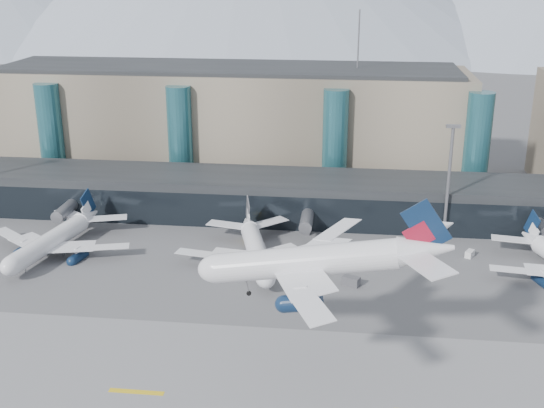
# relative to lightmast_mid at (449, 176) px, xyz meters

# --- Properties ---
(ground) EXTENTS (900.00, 900.00, 0.00)m
(ground) POSITION_rel_lightmast_mid_xyz_m (-30.00, -48.00, -14.42)
(ground) COLOR #515154
(ground) RESTS_ON ground
(runway_strip) EXTENTS (400.00, 40.00, 0.04)m
(runway_strip) POSITION_rel_lightmast_mid_xyz_m (-30.00, -63.00, -14.40)
(runway_strip) COLOR slate
(runway_strip) RESTS_ON ground
(runway_markings) EXTENTS (128.00, 1.00, 0.02)m
(runway_markings) POSITION_rel_lightmast_mid_xyz_m (-30.00, -63.00, -14.37)
(runway_markings) COLOR gold
(runway_markings) RESTS_ON ground
(concourse) EXTENTS (170.00, 27.00, 10.00)m
(concourse) POSITION_rel_lightmast_mid_xyz_m (-30.02, 9.73, -9.45)
(concourse) COLOR black
(concourse) RESTS_ON ground
(terminal_main) EXTENTS (130.00, 30.00, 31.00)m
(terminal_main) POSITION_rel_lightmast_mid_xyz_m (-55.00, 42.00, 1.03)
(terminal_main) COLOR gray
(terminal_main) RESTS_ON ground
(teal_towers) EXTENTS (116.40, 19.40, 46.00)m
(teal_towers) POSITION_rel_lightmast_mid_xyz_m (-44.99, 26.01, -0.41)
(teal_towers) COLOR #265F6A
(teal_towers) RESTS_ON ground
(lightmast_mid) EXTENTS (3.00, 1.20, 25.60)m
(lightmast_mid) POSITION_rel_lightmast_mid_xyz_m (0.00, 0.00, 0.00)
(lightmast_mid) COLOR slate
(lightmast_mid) RESTS_ON ground
(hero_jet) EXTENTS (37.19, 37.62, 12.16)m
(hero_jet) POSITION_rel_lightmast_mid_xyz_m (-23.37, -55.84, 5.25)
(hero_jet) COLOR silver
(hero_jet) RESTS_ON ground
(jet_parked_left) EXTENTS (33.91, 34.43, 11.11)m
(jet_parked_left) POSITION_rel_lightmast_mid_xyz_m (-81.34, -15.62, -10.22)
(jet_parked_left) COLOR silver
(jet_parked_left) RESTS_ON ground
(jet_parked_mid) EXTENTS (32.82, 34.15, 10.96)m
(jet_parked_mid) POSITION_rel_lightmast_mid_xyz_m (-39.68, -15.67, -10.27)
(jet_parked_mid) COLOR silver
(jet_parked_mid) RESTS_ON ground
(veh_b) EXTENTS (1.70, 2.46, 1.32)m
(veh_b) POSITION_rel_lightmast_mid_xyz_m (-42.29, -6.31, -13.76)
(veh_b) COLOR yellow
(veh_b) RESTS_ON ground
(veh_c) EXTENTS (3.59, 2.85, 1.77)m
(veh_c) POSITION_rel_lightmast_mid_xyz_m (-20.04, -25.38, -13.54)
(veh_c) COLOR #47474C
(veh_c) RESTS_ON ground
(veh_d) EXTENTS (2.29, 2.74, 1.38)m
(veh_d) POSITION_rel_lightmast_mid_xyz_m (4.20, -9.30, -13.73)
(veh_d) COLOR silver
(veh_d) RESTS_ON ground
(veh_g) EXTENTS (2.89, 3.19, 1.61)m
(veh_g) POSITION_rel_lightmast_mid_xyz_m (-16.54, -16.36, -13.61)
(veh_g) COLOR silver
(veh_g) RESTS_ON ground
(veh_h) EXTENTS (4.33, 4.61, 2.30)m
(veh_h) POSITION_rel_lightmast_mid_xyz_m (-34.03, -20.03, -13.27)
(veh_h) COLOR yellow
(veh_h) RESTS_ON ground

